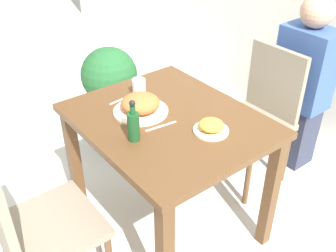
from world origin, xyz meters
TOP-DOWN VIEW (x-y plane):
  - ground_plane at (0.00, 0.00)m, footprint 16.00×16.00m
  - dining_table at (0.00, 0.00)m, footprint 0.95×0.79m
  - chair_near at (0.01, -0.75)m, footprint 0.42×0.42m
  - chair_far at (-0.02, 0.75)m, footprint 0.42×0.42m
  - food_plate at (-0.12, -0.08)m, footprint 0.28×0.28m
  - side_plate at (0.22, 0.08)m, footprint 0.17×0.17m
  - drink_cup at (-0.28, 0.02)m, footprint 0.07×0.07m
  - sauce_bottle at (0.05, -0.24)m, footprint 0.06×0.06m
  - fork_utensil at (-0.29, -0.08)m, footprint 0.02×0.17m
  - spoon_utensil at (0.04, -0.08)m, footprint 0.03×0.17m
  - potted_plant_left at (-0.91, 0.19)m, footprint 0.39×0.39m
  - person_figure at (0.02, 1.09)m, footprint 0.34×0.22m

SIDE VIEW (x-z plane):
  - ground_plane at x=0.00m, z-range 0.00..0.00m
  - potted_plant_left at x=-0.91m, z-range 0.10..0.87m
  - chair_near at x=0.01m, z-range 0.05..0.94m
  - chair_far at x=-0.02m, z-range 0.05..0.94m
  - person_figure at x=0.02m, z-range 0.00..1.17m
  - dining_table at x=0.00m, z-range 0.25..0.99m
  - fork_utensil at x=-0.29m, z-range 0.74..0.75m
  - spoon_utensil at x=0.04m, z-range 0.74..0.75m
  - side_plate at x=0.22m, z-range 0.74..0.80m
  - food_plate at x=-0.12m, z-range 0.74..0.83m
  - drink_cup at x=-0.28m, z-range 0.74..0.83m
  - sauce_bottle at x=0.05m, z-range 0.72..0.92m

